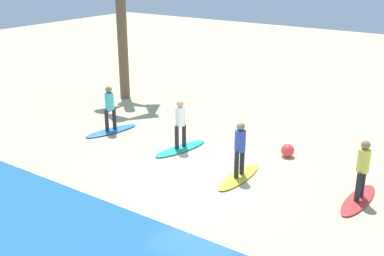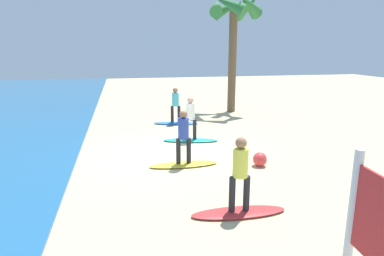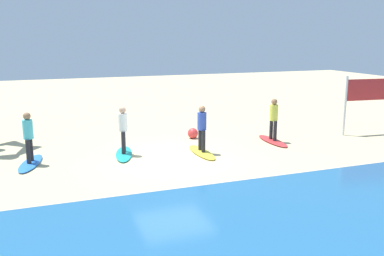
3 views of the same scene
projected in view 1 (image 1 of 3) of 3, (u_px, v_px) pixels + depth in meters
ground_plane at (200, 172)px, 14.21m from camera, size 60.00×60.00×0.00m
surfboard_red at (358, 200)px, 12.49m from camera, size 0.65×2.12×0.09m
surfer_red at (363, 165)px, 12.15m from camera, size 0.32×0.46×1.64m
surfboard_yellow at (239, 177)px, 13.77m from camera, size 0.58×2.10×0.09m
surfer_yellow at (240, 145)px, 13.43m from camera, size 0.32×0.46×1.64m
surfboard_teal at (181, 149)px, 15.78m from camera, size 1.01×2.17×0.09m
surfer_teal at (180, 120)px, 15.43m from camera, size 0.32×0.45×1.64m
surfboard_blue at (111, 131)px, 17.37m from camera, size 1.07×2.17×0.09m
surfer_blue at (110, 105)px, 17.03m from camera, size 0.32×0.45×1.64m
beach_ball at (288, 150)px, 15.19m from camera, size 0.43×0.43×0.43m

